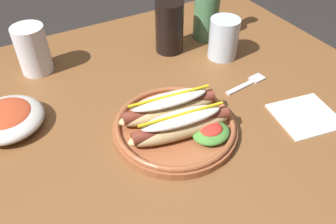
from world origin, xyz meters
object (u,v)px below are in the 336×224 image
(glass_bottle, at_px, (207,9))
(napkin, at_px, (305,116))
(hot_dog_plate, at_px, (177,122))
(extra_cup, at_px, (33,50))
(soda_cup, at_px, (169,27))
(fork, at_px, (249,83))
(side_bowl, at_px, (7,118))
(water_cup, at_px, (224,38))

(glass_bottle, distance_m, napkin, 0.41)
(hot_dog_plate, distance_m, extra_cup, 0.42)
(soda_cup, bearing_deg, napkin, -72.29)
(soda_cup, bearing_deg, fork, -68.78)
(hot_dog_plate, relative_size, side_bowl, 1.70)
(soda_cup, relative_size, glass_bottle, 0.60)
(fork, distance_m, extra_cup, 0.54)
(glass_bottle, height_order, napkin, glass_bottle)
(soda_cup, height_order, glass_bottle, glass_bottle)
(fork, bearing_deg, water_cup, 76.37)
(hot_dog_plate, xyz_separation_m, napkin, (0.27, -0.10, -0.02))
(hot_dog_plate, distance_m, water_cup, 0.32)
(soda_cup, distance_m, side_bowl, 0.46)
(water_cup, bearing_deg, hot_dog_plate, -142.68)
(extra_cup, bearing_deg, hot_dog_plate, -61.73)
(soda_cup, bearing_deg, extra_cup, 167.65)
(extra_cup, bearing_deg, side_bowl, -119.32)
(soda_cup, xyz_separation_m, water_cup, (0.11, -0.10, -0.02))
(fork, distance_m, glass_bottle, 0.26)
(soda_cup, bearing_deg, water_cup, -42.16)
(water_cup, bearing_deg, fork, -97.07)
(fork, height_order, side_bowl, side_bowl)
(soda_cup, height_order, extra_cup, soda_cup)
(fork, relative_size, glass_bottle, 0.52)
(water_cup, relative_size, glass_bottle, 0.46)
(extra_cup, height_order, napkin, extra_cup)
(soda_cup, xyz_separation_m, napkin, (0.12, -0.39, -0.07))
(hot_dog_plate, height_order, water_cup, water_cup)
(glass_bottle, bearing_deg, side_bowl, -168.10)
(fork, height_order, napkin, same)
(hot_dog_plate, relative_size, water_cup, 2.38)
(extra_cup, height_order, side_bowl, extra_cup)
(fork, bearing_deg, soda_cup, 104.65)
(glass_bottle, bearing_deg, water_cup, -99.30)
(extra_cup, xyz_separation_m, napkin, (0.47, -0.46, -0.06))
(hot_dog_plate, bearing_deg, soda_cup, 63.39)
(soda_cup, distance_m, napkin, 0.41)
(napkin, bearing_deg, side_bowl, 153.83)
(fork, distance_m, side_bowl, 0.55)
(hot_dog_plate, bearing_deg, extra_cup, 118.27)
(fork, xyz_separation_m, extra_cup, (-0.43, 0.31, 0.06))
(napkin, bearing_deg, soda_cup, 107.71)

